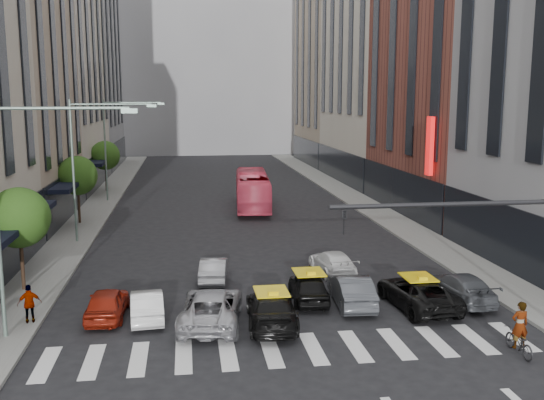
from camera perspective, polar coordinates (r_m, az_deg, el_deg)
name	(u,v)px	position (r m, az deg, el deg)	size (l,w,h in m)	color
ground	(306,367)	(21.84, 3.19, -15.41)	(160.00, 160.00, 0.00)	black
sidewalk_left	(92,213)	(50.80, -16.57, -1.22)	(3.00, 96.00, 0.15)	slate
sidewalk_right	(368,206)	(52.57, 9.06, -0.59)	(3.00, 96.00, 0.15)	slate
building_left_b	(2,60)	(49.24, -24.07, 11.98)	(8.00, 16.00, 24.00)	tan
building_left_c	(50,10)	(67.27, -20.14, 16.48)	(8.00, 20.00, 36.00)	beige
building_left_d	(83,54)	(85.60, -17.38, 12.99)	(8.00, 18.00, 30.00)	gray
building_right_b	(452,50)	(51.07, 16.55, 13.41)	(8.00, 18.00, 26.00)	brown
building_right_d	(334,64)	(87.11, 5.90, 12.64)	(8.00, 18.00, 28.00)	tan
building_far	(207,45)	(104.85, -6.18, 14.29)	(30.00, 10.00, 36.00)	gray
tree_near	(19,218)	(30.93, -22.70, -1.56)	(2.88, 2.88, 4.95)	black
tree_mid	(77,176)	(46.41, -17.85, 2.20)	(2.88, 2.88, 4.95)	black
tree_far	(105,155)	(62.15, -15.43, 4.06)	(2.88, 2.88, 4.95)	black
streetlamp_near	(22,188)	(24.40, -22.51, 1.03)	(5.38, 0.25, 9.00)	gray
streetlamp_mid	(88,152)	(40.01, -16.94, 4.39)	(5.38, 0.25, 9.00)	gray
streetlamp_far	(116,136)	(55.83, -14.49, 5.84)	(5.38, 0.25, 9.00)	gray
traffic_signal	(537,241)	(22.30, 23.65, -3.53)	(10.10, 0.20, 6.00)	black
liberty_sign	(430,146)	(42.87, 14.64, 4.94)	(0.30, 0.70, 4.00)	red
car_red	(107,303)	(26.92, -15.26, -9.33)	(1.55, 3.85, 1.31)	maroon
car_white_front	(147,305)	(26.44, -11.69, -9.62)	(1.31, 3.76, 1.24)	white
car_silver	(211,307)	(25.42, -5.73, -10.02)	(2.39, 5.18, 1.44)	#A7A7AD
taxi_left	(271,309)	(25.19, -0.06, -10.18)	(1.98, 4.87, 1.41)	black
taxi_center	(309,287)	(28.07, 3.48, -8.17)	(1.60, 3.98, 1.36)	black
car_grey_mid	(351,290)	(27.75, 7.48, -8.39)	(1.49, 4.28, 1.41)	#3D4045
taxi_right	(417,293)	(27.96, 13.53, -8.47)	(2.29, 4.96, 1.38)	black
car_grey_curb	(461,287)	(29.37, 17.34, -7.84)	(1.83, 4.49, 1.30)	#484B51
car_row2_left	(214,269)	(31.16, -5.51, -6.51)	(1.31, 3.75, 1.24)	gray
car_row2_right	(333,262)	(32.52, 5.73, -5.85)	(1.70, 4.19, 1.21)	white
bus	(252,190)	(51.22, -1.86, 0.94)	(2.62, 11.20, 3.12)	#E3425E
motorcycle	(519,342)	(24.28, 22.20, -12.28)	(0.63, 1.80, 0.95)	black
rider	(521,306)	(23.83, 22.40, -9.25)	(0.64, 0.42, 1.76)	gray
pedestrian_far	(30,304)	(26.91, -21.85, -9.04)	(0.94, 0.39, 1.60)	gray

